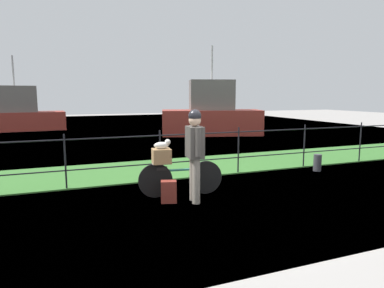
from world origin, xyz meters
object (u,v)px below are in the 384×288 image
at_px(terrier_dog, 163,145).
at_px(wooden_crate, 161,156).
at_px(mooring_bollard, 317,163).
at_px(moored_boat_near, 211,115).
at_px(moored_boat_mid, 16,115).
at_px(bicycle_main, 180,178).
at_px(backpack_on_paving, 169,192).
at_px(cyclist_person, 195,147).

bearing_deg(terrier_dog, wooden_crate, 173.39).
xyz_separation_m(mooring_bollard, moored_boat_near, (0.83, 8.28, 0.74)).
bearing_deg(moored_boat_mid, terrier_dog, -75.11).
distance_m(bicycle_main, moored_boat_near, 10.24).
bearing_deg(backpack_on_paving, moored_boat_near, 77.94).
bearing_deg(bicycle_main, moored_boat_near, 61.87).
height_order(wooden_crate, terrier_dog, terrier_dog).
relative_size(cyclist_person, mooring_bollard, 3.93).
bearing_deg(moored_boat_mid, cyclist_person, -74.02).
bearing_deg(wooden_crate, bicycle_main, -6.61).
xyz_separation_m(bicycle_main, backpack_on_paving, (-0.34, -0.33, -0.15)).
relative_size(terrier_dog, cyclist_person, 0.19).
bearing_deg(moored_boat_near, backpack_on_paving, -118.89).
distance_m(cyclist_person, backpack_on_paving, 0.93).
relative_size(terrier_dog, mooring_bollard, 0.75).
bearing_deg(bicycle_main, wooden_crate, 173.39).
bearing_deg(mooring_bollard, backpack_on_paving, -166.17).
distance_m(cyclist_person, moored_boat_mid, 15.77).
distance_m(terrier_dog, cyclist_person, 0.67).
relative_size(bicycle_main, wooden_crate, 4.81).
height_order(mooring_bollard, moored_boat_mid, moored_boat_mid).
xyz_separation_m(wooden_crate, mooring_bollard, (4.34, 0.69, -0.58)).
relative_size(mooring_bollard, moored_boat_near, 0.08).
xyz_separation_m(cyclist_person, moored_boat_mid, (-4.34, 15.16, -0.13)).
relative_size(backpack_on_paving, moored_boat_mid, 0.08).
bearing_deg(backpack_on_paving, moored_boat_mid, 121.36).
relative_size(backpack_on_paving, moored_boat_near, 0.08).
distance_m(moored_boat_near, moored_boat_mid, 10.68).
xyz_separation_m(wooden_crate, moored_boat_near, (5.17, 8.97, 0.17)).
xyz_separation_m(bicycle_main, terrier_dog, (-0.33, 0.04, 0.66)).
height_order(wooden_crate, moored_boat_near, moored_boat_near).
bearing_deg(wooden_crate, moored_boat_mid, 104.80).
bearing_deg(backpack_on_paving, cyclist_person, -0.09).
distance_m(terrier_dog, mooring_bollard, 4.45).
bearing_deg(mooring_bollard, wooden_crate, -170.92).
height_order(wooden_crate, cyclist_person, cyclist_person).
distance_m(wooden_crate, cyclist_person, 0.72).
height_order(bicycle_main, terrier_dog, terrier_dog).
distance_m(backpack_on_paving, moored_boat_mid, 15.53).
relative_size(wooden_crate, backpack_on_paving, 0.85).
distance_m(terrier_dog, moored_boat_near, 10.34).
xyz_separation_m(bicycle_main, mooring_bollard, (3.99, 0.73, -0.13)).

